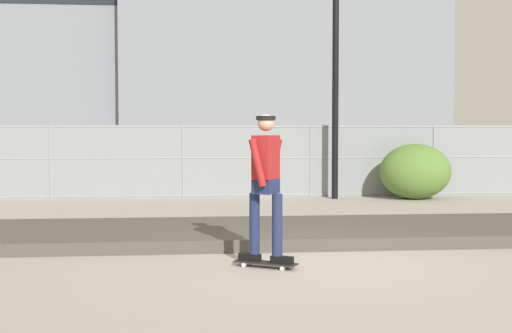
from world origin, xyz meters
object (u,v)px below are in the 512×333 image
Objects in this scene: street_lamp at (336,25)px; parked_car_near at (80,161)px; parked_car_mid at (311,160)px; skateboard at (266,263)px; skater at (266,178)px; shrub_left at (415,172)px.

parked_car_near is (-6.72, 2.99, -3.49)m from street_lamp.
parked_car_mid is (6.69, 0.26, 0.00)m from parked_car_near.
skateboard is 12.23m from parked_car_near.
skater is 1.03× the size of shrub_left.
skateboard is at bearing -102.87° from parked_car_mid.
shrub_left is at bearing 60.28° from skateboard.
parked_car_mid is 4.09m from shrub_left.
parked_car_mid reaches higher than shrub_left.
skater is 9.52m from street_lamp.
street_lamp reaches higher than skateboard.
parked_car_mid is (-0.03, 3.25, -3.49)m from street_lamp.
skateboard is 9.50m from shrub_left.
street_lamp is 8.14m from parked_car_near.
street_lamp is 1.56× the size of parked_car_mid.
skater is 12.10m from parked_car_mid.
skater reaches higher than parked_car_near.
shrub_left is (2.01, -3.56, -0.15)m from parked_car_mid.
shrub_left is at bearing -60.63° from parked_car_mid.
parked_car_near reaches higher than shrub_left.
parked_car_mid is at bearing 77.13° from skateboard.
skateboard is 0.11× the size of street_lamp.
skater is (0.00, -0.00, 1.07)m from skateboard.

